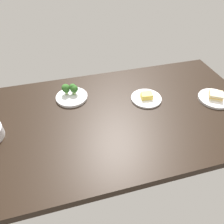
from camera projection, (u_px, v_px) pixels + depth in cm
name	position (u px, v px, depth cm)	size (l,w,h in cm)	color
dining_table	(112.00, 118.00, 111.70)	(156.19, 82.07, 4.00)	black
plate_cheese	(146.00, 98.00, 119.37)	(17.13, 17.13, 4.09)	silver
plate_sandwich	(215.00, 98.00, 119.00)	(17.98, 17.98, 4.54)	silver
plate_broccoli	(71.00, 94.00, 119.75)	(17.77, 17.77, 7.83)	silver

